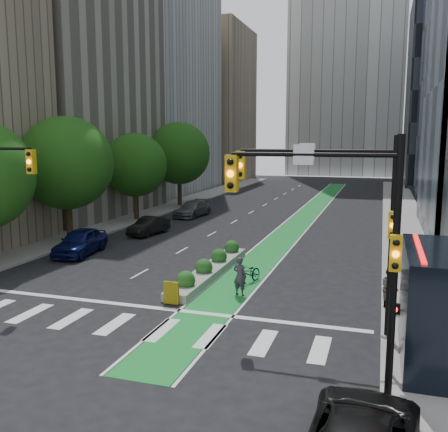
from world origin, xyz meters
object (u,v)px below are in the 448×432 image
Objects in this scene: cyclist at (240,276)px; pedestrian_near at (390,288)px; parked_car_left_mid at (149,226)px; median_planter at (211,268)px; parked_car_left_far at (192,209)px; bicycle at (249,274)px; parked_car_left_near at (80,242)px.

pedestrian_near reaches higher than cyclist.
parked_car_left_mid is 2.32× the size of pedestrian_near.
parked_car_left_far is at bearing 113.93° from median_planter.
median_planter is at bearing 47.73° from pedestrian_near.
parked_car_left_mid is 9.41m from parked_car_left_far.
median_planter reaches higher than bicycle.
bicycle is 0.39× the size of parked_car_left_far.
pedestrian_near is (17.40, -21.88, 0.29)m from parked_car_left_far.
bicycle is 22.43m from parked_car_left_far.
cyclist is 16.30m from parked_car_left_mid.
parked_car_left_far is (-10.68, 19.72, 0.21)m from bicycle.
parked_car_left_far is at bearing 79.13° from parked_car_left_near.
parked_car_left_mid is (1.16, 7.33, -0.16)m from parked_car_left_near.
parked_car_left_near is 7.42m from parked_car_left_mid.
parked_car_left_mid is at bearing -34.23° from cyclist.
median_planter is 12.39m from parked_car_left_mid.
bicycle is at bearing 49.16° from pedestrian_near.
median_planter is 2.53× the size of parked_car_left_mid.
median_planter is 9.57m from parked_car_left_near.
parked_car_left_far is (1.06, 16.74, -0.10)m from parked_car_left_near.
pedestrian_near is at bearing 2.52° from bicycle.
cyclist is 6.61m from pedestrian_near.
parked_car_left_far is (-0.10, 9.41, 0.06)m from parked_car_left_mid.
cyclist is at bearing -57.54° from parked_car_left_far.
parked_car_left_mid is at bearing 131.45° from median_planter.
pedestrian_near is at bearing -22.80° from parked_car_left_near.
parked_car_left_far is (-10.79, 21.72, -0.19)m from cyclist.
parked_car_left_near is 1.19× the size of parked_car_left_mid.
median_planter is at bearing -35.70° from cyclist.
parked_car_left_mid is (-10.58, 10.31, 0.15)m from bicycle.
median_planter is 20.46m from parked_car_left_far.
parked_car_left_near is at bearing -91.54° from parked_car_left_mid.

